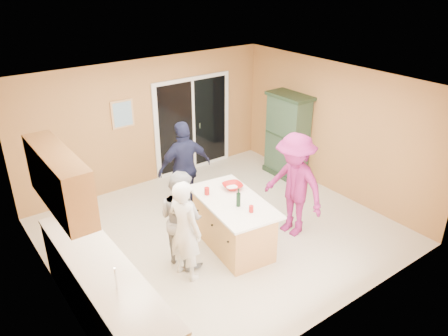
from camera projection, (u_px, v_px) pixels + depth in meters
floor at (221, 231)px, 7.65m from camera, size 5.50×5.50×0.00m
ceiling at (220, 86)px, 6.53m from camera, size 5.50×5.00×0.10m
wall_back at (148, 123)px, 8.91m from camera, size 5.50×0.10×2.60m
wall_front at (341, 234)px, 5.27m from camera, size 5.50×0.10×2.60m
wall_left at (48, 217)px, 5.62m from camera, size 0.10×5.00×2.60m
wall_right at (333, 129)px, 8.56m from camera, size 0.10×5.00×2.60m
left_cabinet_run at (110, 304)px, 5.37m from camera, size 0.65×3.05×1.24m
upper_cabinets at (59, 180)px, 5.32m from camera, size 0.35×1.60×0.75m
sliding_door at (193, 124)px, 9.55m from camera, size 1.90×0.07×2.10m
framed_picture at (122, 114)px, 8.47m from camera, size 0.46×0.04×0.56m
kitchen_island at (233, 225)px, 7.10m from camera, size 1.09×1.74×0.86m
green_hutch at (287, 137)px, 9.32m from camera, size 0.52×0.99×1.82m
woman_white at (185, 230)px, 6.26m from camera, size 0.51×0.65×1.58m
woman_grey at (181, 218)px, 6.59m from camera, size 0.74×0.86×1.55m
woman_navy at (185, 168)px, 7.93m from camera, size 1.07×0.53×1.77m
woman_magenta at (294, 185)px, 7.27m from camera, size 0.79×1.24×1.82m
serving_bowl at (233, 186)px, 7.25m from camera, size 0.38×0.38×0.08m
tulip_vase at (60, 204)px, 6.22m from camera, size 0.25×0.20×0.42m
tumbler_near at (207, 191)px, 7.05m from camera, size 0.11×0.11×0.12m
tumbler_far at (251, 209)px, 6.57m from camera, size 0.08×0.08×0.10m
wine_bottle at (238, 199)px, 6.70m from camera, size 0.07×0.07×0.31m
white_plate at (231, 187)px, 7.30m from camera, size 0.25×0.25×0.02m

